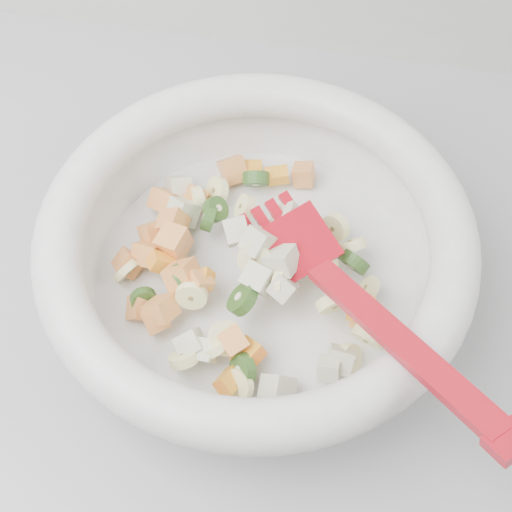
# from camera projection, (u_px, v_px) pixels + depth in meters

# --- Properties ---
(counter) EXTENTS (2.00, 0.60, 0.90)m
(counter) POSITION_uv_depth(u_px,v_px,m) (221.00, 420.00, 1.03)
(counter) COLOR gray
(counter) RESTS_ON ground
(mixing_bowl) EXTENTS (0.37, 0.35, 0.13)m
(mixing_bowl) POSITION_uv_depth(u_px,v_px,m) (256.00, 251.00, 0.58)
(mixing_bowl) COLOR white
(mixing_bowl) RESTS_ON counter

